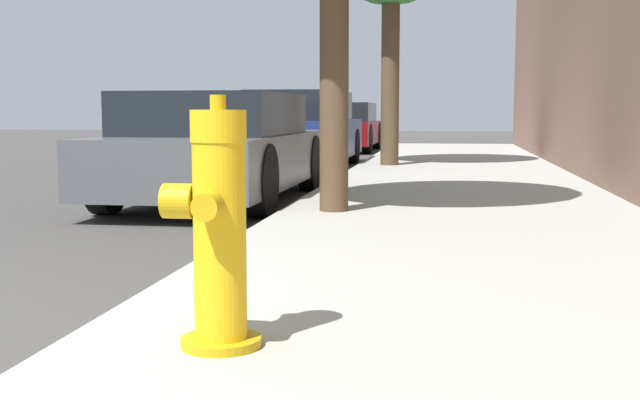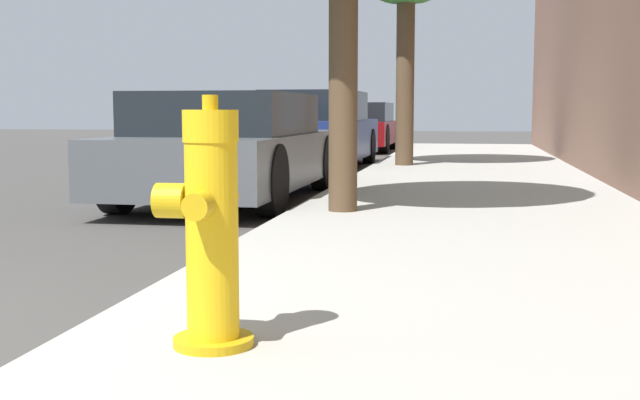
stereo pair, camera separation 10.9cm
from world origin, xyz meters
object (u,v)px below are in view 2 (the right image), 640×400
parked_car_far (360,127)px  parked_car_near (231,148)px  parked_car_mid (317,131)px  fire_hydrant (210,230)px

parked_car_far → parked_car_near: bearing=-89.4°
parked_car_near → parked_car_far: parked_car_far is taller
parked_car_mid → parked_car_far: 6.37m
fire_hydrant → parked_car_near: bearing=106.1°
fire_hydrant → parked_car_far: (-1.85, 17.91, 0.04)m
fire_hydrant → parked_car_far: 18.01m
parked_car_near → parked_car_mid: parked_car_mid is taller
fire_hydrant → parked_car_mid: 11.68m
fire_hydrant → parked_car_mid: bearing=98.7°
fire_hydrant → parked_car_far: parked_car_far is taller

